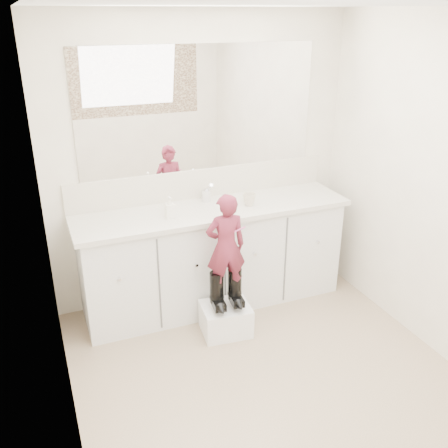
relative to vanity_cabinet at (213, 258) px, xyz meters
name	(u,v)px	position (x,y,z in m)	size (l,w,h in m)	color
floor	(278,389)	(0.00, -1.23, -0.42)	(3.00, 3.00, 0.00)	#877758
ceiling	(299,4)	(0.00, -1.23, 1.97)	(3.00, 3.00, 0.00)	white
wall_back	(201,162)	(0.00, 0.27, 0.77)	(2.60, 2.60, 0.00)	beige
wall_left	(55,268)	(-1.30, -1.23, 0.78)	(3.00, 3.00, 0.00)	beige
vanity_cabinet	(213,258)	(0.00, 0.00, 0.00)	(2.20, 0.55, 0.85)	silver
countertop	(213,210)	(0.00, -0.01, 0.45)	(2.28, 0.58, 0.04)	beige
backsplash	(202,183)	(0.00, 0.26, 0.59)	(2.28, 0.03, 0.25)	beige
mirror	(200,109)	(0.00, 0.26, 1.22)	(2.00, 0.02, 1.00)	white
faucet	(206,195)	(0.00, 0.15, 0.52)	(0.08, 0.08, 0.10)	silver
cup	(249,199)	(0.29, -0.07, 0.52)	(0.11, 0.11, 0.10)	beige
soap_bottle	(170,207)	(-0.38, -0.08, 0.55)	(0.07, 0.08, 0.17)	white
step_stool	(226,319)	(-0.08, -0.48, -0.31)	(0.37, 0.31, 0.24)	white
boot_left	(217,291)	(-0.15, -0.48, -0.03)	(0.11, 0.21, 0.31)	black
boot_right	(235,287)	(0.00, -0.48, -0.03)	(0.11, 0.21, 0.31)	black
toddler	(226,247)	(-0.08, -0.48, 0.33)	(0.30, 0.20, 0.83)	#A6334C
toothbrush	(237,231)	(-0.01, -0.51, 0.46)	(0.01, 0.01, 0.14)	#D35297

